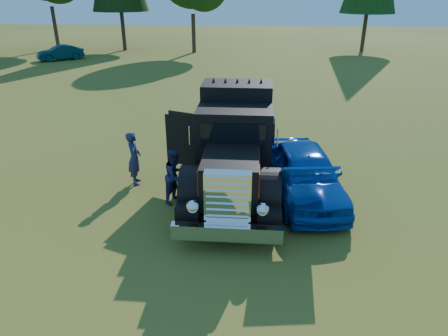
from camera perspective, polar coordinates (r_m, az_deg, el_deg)
ground at (r=10.85m, az=-6.09°, el=-6.54°), size 120.00×120.00×0.00m
diamond_t_truck at (r=11.66m, az=1.54°, el=2.86°), size 3.32×7.16×3.00m
hotrod_coupe at (r=11.54m, az=11.51°, el=-0.74°), size 2.29×4.55×1.89m
spectator_near at (r=12.39m, az=-12.69°, el=1.36°), size 0.53×0.68×1.66m
spectator_far at (r=11.16m, az=-6.95°, el=-1.12°), size 0.85×0.93×1.56m
distant_teal_car at (r=37.53m, az=-22.33°, el=14.99°), size 3.65×3.28×1.20m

